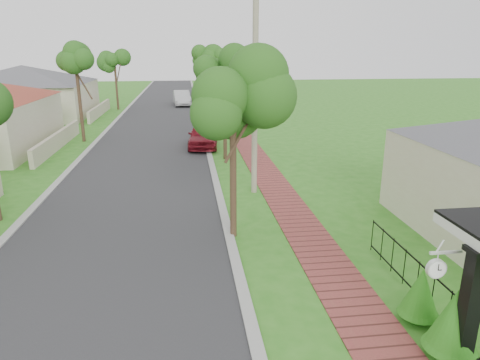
{
  "coord_description": "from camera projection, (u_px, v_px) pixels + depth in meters",
  "views": [
    {
      "loc": [
        -0.63,
        -7.4,
        5.94
      ],
      "look_at": [
        1.2,
        6.99,
        1.5
      ],
      "focal_mm": 32.0,
      "sensor_mm": 36.0,
      "label": 1
    }
  ],
  "objects": [
    {
      "name": "picket_fence",
      "position": [
        450.0,
        310.0,
        9.27
      ],
      "size": [
        0.03,
        8.02,
        1.0
      ],
      "color": "black",
      "rests_on": "ground"
    },
    {
      "name": "sidewalk",
      "position": [
        246.0,
        143.0,
        28.19
      ],
      "size": [
        1.5,
        120.0,
        0.03
      ],
      "primitive_type": "cube",
      "color": "brown",
      "rests_on": "ground"
    },
    {
      "name": "station_clock",
      "position": [
        437.0,
        267.0,
        8.18
      ],
      "size": [
        0.67,
        0.13,
        0.56
      ],
      "color": "white",
      "rests_on": "ground"
    },
    {
      "name": "porch_post",
      "position": [
        468.0,
        315.0,
        8.1
      ],
      "size": [
        0.48,
        0.48,
        2.52
      ],
      "color": "black",
      "rests_on": "ground"
    },
    {
      "name": "road",
      "position": [
        150.0,
        146.0,
        27.44
      ],
      "size": [
        7.0,
        120.0,
        0.02
      ],
      "primitive_type": "cube",
      "color": "#28282B",
      "rests_on": "ground"
    },
    {
      "name": "far_house_grey",
      "position": [
        25.0,
        91.0,
        38.59
      ],
      "size": [
        15.56,
        15.56,
        4.6
      ],
      "color": "beige",
      "rests_on": "ground"
    },
    {
      "name": "ground",
      "position": [
        225.0,
        350.0,
        8.83
      ],
      "size": [
        160.0,
        160.0,
        0.0
      ],
      "primitive_type": "plane",
      "color": "#2E761C",
      "rests_on": "ground"
    },
    {
      "name": "near_tree",
      "position": [
        233.0,
        98.0,
        12.91
      ],
      "size": [
        2.21,
        2.21,
        5.68
      ],
      "color": "#382619",
      "rests_on": "ground"
    },
    {
      "name": "street_trees",
      "position": [
        154.0,
        68.0,
        32.62
      ],
      "size": [
        10.7,
        37.65,
        5.89
      ],
      "color": "#382619",
      "rests_on": "ground"
    },
    {
      "name": "hedge_row",
      "position": [
        477.0,
        348.0,
        7.74
      ],
      "size": [
        0.93,
        4.65,
        1.99
      ],
      "color": "#1A6F16",
      "rests_on": "ground"
    },
    {
      "name": "kerb_left",
      "position": [
        91.0,
        147.0,
        27.0
      ],
      "size": [
        0.3,
        120.0,
        0.1
      ],
      "primitive_type": "cube",
      "color": "#9E9E99",
      "rests_on": "ground"
    },
    {
      "name": "parked_car_red",
      "position": [
        203.0,
        135.0,
        26.9
      ],
      "size": [
        2.12,
        4.52,
        1.49
      ],
      "primitive_type": "imported",
      "rotation": [
        0.0,
        0.0,
        -0.08
      ],
      "color": "maroon",
      "rests_on": "ground"
    },
    {
      "name": "utility_pole",
      "position": [
        255.0,
        83.0,
        17.22
      ],
      "size": [
        1.2,
        0.24,
        9.14
      ],
      "color": "gray",
      "rests_on": "ground"
    },
    {
      "name": "parked_car_white",
      "position": [
        182.0,
        98.0,
        46.95
      ],
      "size": [
        2.07,
        4.93,
        1.58
      ],
      "primitive_type": "imported",
      "rotation": [
        0.0,
        0.0,
        0.08
      ],
      "color": "#BDBCBF",
      "rests_on": "ground"
    },
    {
      "name": "kerb_right",
      "position": [
        207.0,
        144.0,
        27.88
      ],
      "size": [
        0.3,
        120.0,
        0.1
      ],
      "primitive_type": "cube",
      "color": "#9E9E99",
      "rests_on": "ground"
    }
  ]
}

